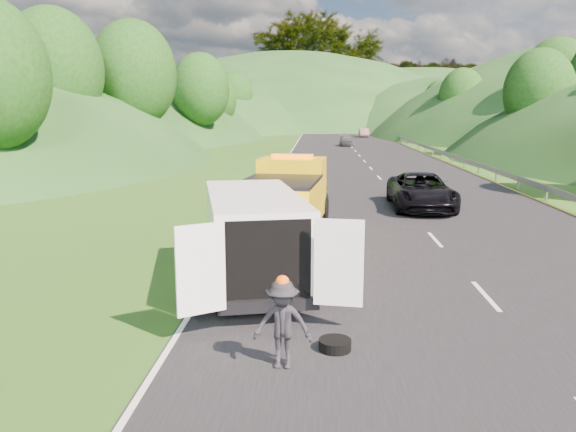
# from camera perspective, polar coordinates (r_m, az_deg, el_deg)

# --- Properties ---
(ground) EXTENTS (320.00, 320.00, 0.00)m
(ground) POSITION_cam_1_polar(r_m,az_deg,el_deg) (15.93, 6.93, -5.61)
(ground) COLOR #38661E
(ground) RESTS_ON ground
(road_surface) EXTENTS (14.00, 200.00, 0.02)m
(road_surface) POSITION_cam_1_polar(r_m,az_deg,el_deg) (55.58, 7.27, 6.10)
(road_surface) COLOR black
(road_surface) RESTS_ON ground
(guardrail) EXTENTS (0.06, 140.00, 1.52)m
(guardrail) POSITION_cam_1_polar(r_m,az_deg,el_deg) (68.85, 12.62, 6.81)
(guardrail) COLOR gray
(guardrail) RESTS_ON ground
(tree_line_left) EXTENTS (14.00, 140.00, 14.00)m
(tree_line_left) POSITION_cam_1_polar(r_m,az_deg,el_deg) (77.47, -10.45, 7.31)
(tree_line_left) COLOR #29591A
(tree_line_left) RESTS_ON ground
(tree_line_right) EXTENTS (14.00, 140.00, 14.00)m
(tree_line_right) POSITION_cam_1_polar(r_m,az_deg,el_deg) (79.14, 20.88, 6.85)
(tree_line_right) COLOR #29591A
(tree_line_right) RESTS_ON ground
(hills_backdrop) EXTENTS (201.00, 288.60, 44.00)m
(hills_backdrop) POSITION_cam_1_polar(r_m,az_deg,el_deg) (150.20, 5.97, 9.03)
(hills_backdrop) COLOR #2D5B23
(hills_backdrop) RESTS_ON ground
(tow_truck) EXTENTS (3.15, 6.81, 2.82)m
(tow_truck) POSITION_cam_1_polar(r_m,az_deg,el_deg) (20.09, -0.12, 1.93)
(tow_truck) COLOR black
(tow_truck) RESTS_ON ground
(white_van) EXTENTS (4.32, 7.23, 2.41)m
(white_van) POSITION_cam_1_polar(r_m,az_deg,el_deg) (14.37, -3.58, -1.75)
(white_van) COLOR black
(white_van) RESTS_ON ground
(woman) EXTENTS (0.68, 0.73, 1.62)m
(woman) POSITION_cam_1_polar(r_m,az_deg,el_deg) (17.39, -5.61, -4.17)
(woman) COLOR white
(woman) RESTS_ON ground
(child) EXTENTS (0.59, 0.58, 0.96)m
(child) POSITION_cam_1_polar(r_m,az_deg,el_deg) (16.41, 0.33, -5.03)
(child) COLOR tan
(child) RESTS_ON ground
(worker) EXTENTS (1.06, 0.66, 1.58)m
(worker) POSITION_cam_1_polar(r_m,az_deg,el_deg) (10.23, -0.56, -15.17)
(worker) COLOR black
(worker) RESTS_ON ground
(suitcase) EXTENTS (0.42, 0.30, 0.61)m
(suitcase) POSITION_cam_1_polar(r_m,az_deg,el_deg) (16.30, -9.85, -4.20)
(suitcase) COLOR #63604A
(suitcase) RESTS_ON ground
(spare_tire) EXTENTS (0.62, 0.62, 0.20)m
(spare_tire) POSITION_cam_1_polar(r_m,az_deg,el_deg) (10.91, 4.79, -13.46)
(spare_tire) COLOR black
(spare_tire) RESTS_ON ground
(passing_suv) EXTENTS (2.77, 5.80, 1.60)m
(passing_suv) POSITION_cam_1_polar(r_m,az_deg,el_deg) (26.33, 13.30, 0.71)
(passing_suv) COLOR black
(passing_suv) RESTS_ON ground
(dist_car_a) EXTENTS (1.64, 4.07, 1.39)m
(dist_car_a) POSITION_cam_1_polar(r_m,az_deg,el_deg) (70.28, 5.96, 7.09)
(dist_car_a) COLOR #444449
(dist_car_a) RESTS_ON ground
(dist_car_b) EXTENTS (1.49, 4.26, 1.40)m
(dist_car_b) POSITION_cam_1_polar(r_m,az_deg,el_deg) (92.99, 7.70, 7.94)
(dist_car_b) COLOR #7C5257
(dist_car_b) RESTS_ON ground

